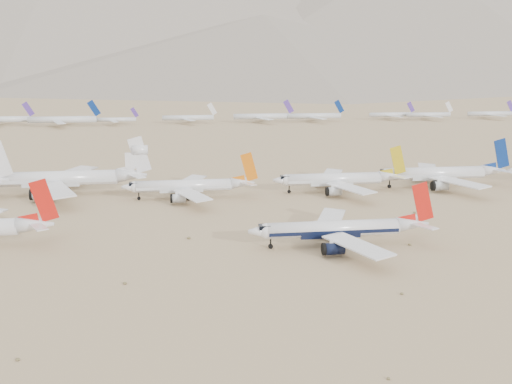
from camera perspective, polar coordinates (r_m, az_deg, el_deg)
The scene contains 10 objects.
ground at distance 139.60m, azimuth 6.02°, elevation -5.96°, with size 7000.00×7000.00×0.00m, color #927855.
main_airliner at distance 143.61m, azimuth 8.49°, elevation -3.67°, with size 44.80×43.76×15.81m.
row2_navy_widebody at distance 219.66m, azimuth 18.00°, elevation 1.78°, with size 49.47×48.37×17.60m.
row2_gold_tail at distance 202.69m, azimuth 8.31°, elevation 1.27°, with size 45.37×44.37×16.15m.
row2_orange_tail at distance 192.10m, azimuth -6.65°, elevation 0.61°, with size 42.96×42.03×15.32m.
row2_white_trijet at distance 207.02m, azimuth -18.59°, elevation 1.33°, with size 56.43×55.15×20.00m.
distant_storage_row at distance 427.55m, azimuth -7.29°, elevation 7.39°, with size 520.37×53.97×16.11m.
mountain_range at distance 1785.07m, azimuth -4.61°, elevation 17.57°, with size 7354.00×3024.00×470.00m.
foothills at distance 1349.49m, azimuth 17.24°, elevation 13.32°, with size 4637.50×1395.00×155.00m.
desert_scrub at distance 113.92m, azimuth 10.66°, elevation -10.43°, with size 261.14×121.67×0.63m.
Camera 1 is at (-32.02, -128.20, 45.04)m, focal length 40.00 mm.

